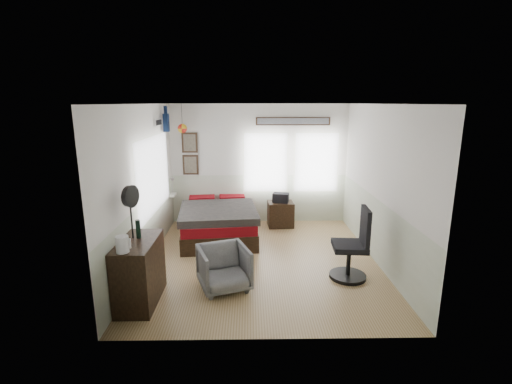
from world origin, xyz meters
The scene contains 12 objects.
ground_plane centered at (0.00, 0.00, -0.01)m, with size 4.00×4.50×0.01m, color olive.
room_shell centered at (-0.08, 0.19, 1.61)m, with size 4.02×4.52×2.71m.
wall_decor centered at (-1.10, 1.96, 2.10)m, with size 3.55×1.32×1.44m.
bed centered at (-0.87, 1.24, 0.32)m, with size 1.66×2.20×0.66m.
dresser centered at (-1.74, -1.36, 0.45)m, with size 0.48×1.00×0.90m, color black.
armchair centered at (-0.60, -1.00, 0.33)m, with size 0.70×0.72×0.65m, color gray.
nightstand centered at (0.48, 1.87, 0.28)m, with size 0.56×0.45×0.56m, color black.
task_chair centered at (1.41, -0.69, 0.47)m, with size 0.58×0.58×1.16m.
kettle centered at (-1.80, -1.74, 1.01)m, with size 0.19×0.16×0.21m.
bottle centered at (-1.75, -1.24, 1.03)m, with size 0.06×0.06×0.26m, color black.
stand_fan centered at (-1.82, -1.24, 1.48)m, with size 0.17×0.30×0.75m.
black_bag centered at (0.48, 1.87, 0.66)m, with size 0.35×0.22×0.20m, color black.
Camera 1 is at (-0.21, -6.09, 2.72)m, focal length 26.00 mm.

